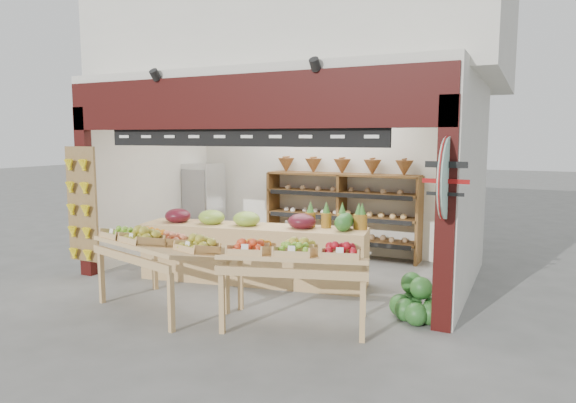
% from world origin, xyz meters
% --- Properties ---
extents(ground, '(60.00, 60.00, 0.00)m').
position_xyz_m(ground, '(0.00, 0.00, 0.00)').
color(ground, '#64635F').
rests_on(ground, ground).
extents(shop_structure, '(6.36, 5.12, 5.40)m').
position_xyz_m(shop_structure, '(0.00, 1.61, 3.92)').
color(shop_structure, beige).
rests_on(shop_structure, ground).
extents(banana_board, '(0.60, 0.15, 1.80)m').
position_xyz_m(banana_board, '(-2.73, -1.17, 1.12)').
color(banana_board, olive).
rests_on(banana_board, ground).
extents(gift_sign, '(0.04, 0.93, 0.92)m').
position_xyz_m(gift_sign, '(2.75, -1.15, 1.75)').
color(gift_sign, silver).
rests_on(gift_sign, ground).
extents(back_shelving, '(2.89, 0.47, 1.79)m').
position_xyz_m(back_shelving, '(0.44, 1.96, 1.12)').
color(back_shelving, brown).
rests_on(back_shelving, ground).
extents(refrigerator, '(0.66, 0.66, 1.67)m').
position_xyz_m(refrigerator, '(-2.40, 1.63, 0.83)').
color(refrigerator, silver).
rests_on(refrigerator, ground).
extents(cardboard_stack, '(0.98, 0.72, 0.62)m').
position_xyz_m(cardboard_stack, '(-2.17, 0.81, 0.23)').
color(cardboard_stack, beige).
rests_on(cardboard_stack, ground).
extents(mid_counter, '(3.51, 1.26, 1.08)m').
position_xyz_m(mid_counter, '(-0.19, -0.25, 0.47)').
color(mid_counter, tan).
rests_on(mid_counter, ground).
extents(display_table_left, '(1.87, 1.36, 1.06)m').
position_xyz_m(display_table_left, '(-0.73, -1.77, 0.83)').
color(display_table_left, tan).
rests_on(display_table_left, ground).
extents(display_table_right, '(1.87, 1.37, 1.06)m').
position_xyz_m(display_table_right, '(1.17, -1.61, 0.84)').
color(display_table_right, tan).
rests_on(display_table_right, ground).
extents(watermelon_pile, '(0.72, 0.69, 0.52)m').
position_xyz_m(watermelon_pile, '(2.44, -0.80, 0.19)').
color(watermelon_pile, '#1D4F1A').
rests_on(watermelon_pile, ground).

